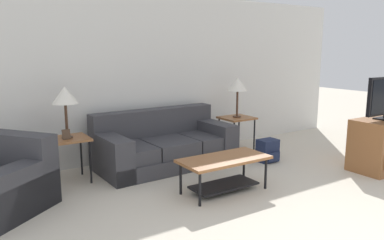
% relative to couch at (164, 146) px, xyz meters
% --- Properties ---
extents(wall_back, '(8.34, 0.06, 2.60)m').
position_rel_couch_xyz_m(wall_back, '(0.03, 0.60, 1.01)').
color(wall_back, silver).
rests_on(wall_back, ground_plane).
extents(couch, '(2.07, 1.05, 0.82)m').
position_rel_couch_xyz_m(couch, '(0.00, 0.00, 0.00)').
color(couch, '#38383D').
rests_on(couch, ground_plane).
extents(coffee_table, '(1.11, 0.54, 0.43)m').
position_rel_couch_xyz_m(coffee_table, '(0.09, -1.36, 0.03)').
color(coffee_table, '#935B33').
rests_on(coffee_table, ground_plane).
extents(side_table_left, '(0.52, 0.49, 0.60)m').
position_rel_couch_xyz_m(side_table_left, '(-1.42, 0.02, 0.24)').
color(side_table_left, '#935B33').
rests_on(side_table_left, ground_plane).
extents(side_table_right, '(0.52, 0.49, 0.60)m').
position_rel_couch_xyz_m(side_table_right, '(1.42, 0.02, 0.24)').
color(side_table_right, '#935B33').
rests_on(side_table_right, ground_plane).
extents(table_lamp_left, '(0.33, 0.33, 0.67)m').
position_rel_couch_xyz_m(table_lamp_left, '(-1.42, 0.02, 0.85)').
color(table_lamp_left, '#472D1E').
rests_on(table_lamp_left, side_table_left).
extents(table_lamp_right, '(0.33, 0.33, 0.67)m').
position_rel_couch_xyz_m(table_lamp_right, '(1.42, 0.02, 0.85)').
color(table_lamp_right, '#472D1E').
rests_on(table_lamp_right, side_table_right).
extents(tv_console, '(0.96, 0.56, 0.75)m').
position_rel_couch_xyz_m(tv_console, '(2.57, -1.91, 0.08)').
color(tv_console, '#935B33').
rests_on(tv_console, ground_plane).
extents(backpack, '(0.31, 0.30, 0.35)m').
position_rel_couch_xyz_m(backpack, '(1.44, -0.72, -0.12)').
color(backpack, '#1E2847').
rests_on(backpack, ground_plane).
extents(picture_frame, '(0.10, 0.04, 0.13)m').
position_rel_couch_xyz_m(picture_frame, '(-1.45, -0.05, 0.37)').
color(picture_frame, '#4C3828').
rests_on(picture_frame, side_table_left).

